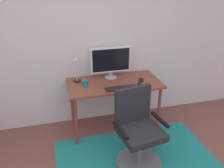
# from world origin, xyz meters

# --- Properties ---
(wall_back) EXTENTS (6.00, 0.10, 2.60)m
(wall_back) POSITION_xyz_m (0.00, 2.20, 1.30)
(wall_back) COLOR silver
(wall_back) RESTS_ON ground
(area_rug) EXTENTS (1.99, 1.19, 0.01)m
(area_rug) POSITION_xyz_m (0.62, 1.06, 0.00)
(area_rug) COLOR #1B7F7C
(area_rug) RESTS_ON ground
(desk) EXTENTS (1.32, 0.65, 0.75)m
(desk) POSITION_xyz_m (0.53, 1.80, 0.67)
(desk) COLOR brown
(desk) RESTS_ON ground
(monitor) EXTENTS (0.59, 0.18, 0.46)m
(monitor) POSITION_xyz_m (0.53, 1.99, 1.02)
(monitor) COLOR #B2B2B7
(monitor) RESTS_ON desk
(keyboard) EXTENTS (0.43, 0.13, 0.02)m
(keyboard) POSITION_xyz_m (0.57, 1.58, 0.76)
(keyboard) COLOR black
(keyboard) RESTS_ON desk
(computer_mouse) EXTENTS (0.06, 0.10, 0.03)m
(computer_mouse) POSITION_xyz_m (0.85, 1.63, 0.77)
(computer_mouse) COLOR black
(computer_mouse) RESTS_ON desk
(coffee_cup) EXTENTS (0.07, 0.07, 0.09)m
(coffee_cup) POSITION_xyz_m (0.12, 1.79, 0.80)
(coffee_cup) COLOR #127B8B
(coffee_cup) RESTS_ON desk
(cell_phone) EXTENTS (0.11, 0.16, 0.01)m
(cell_phone) POSITION_xyz_m (0.93, 1.78, 0.76)
(cell_phone) COLOR black
(cell_phone) RESTS_ON desk
(desk_lamp) EXTENTS (0.11, 0.11, 0.39)m
(desk_lamp) POSITION_xyz_m (0.02, 1.97, 1.00)
(desk_lamp) COLOR black
(desk_lamp) RESTS_ON desk
(office_chair) EXTENTS (0.60, 0.56, 0.97)m
(office_chair) POSITION_xyz_m (0.61, 1.01, 0.39)
(office_chair) COLOR slate
(office_chair) RESTS_ON ground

